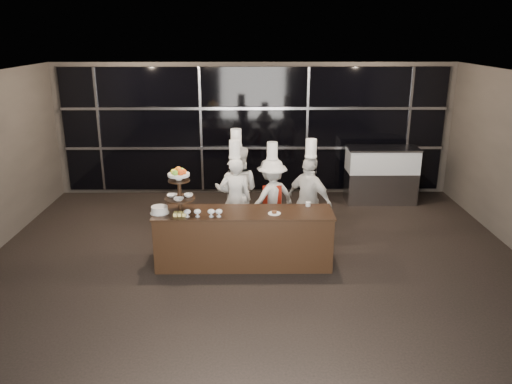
{
  "coord_description": "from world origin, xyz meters",
  "views": [
    {
      "loc": [
        -0.06,
        -6.25,
        3.66
      ],
      "look_at": [
        0.01,
        1.48,
        1.15
      ],
      "focal_mm": 35.0,
      "sensor_mm": 36.0,
      "label": 1
    }
  ],
  "objects_px": {
    "buffet_counter": "(244,238)",
    "display_case": "(381,172)",
    "chef_a": "(235,198)",
    "chef_b": "(237,191)",
    "chef_c": "(272,197)",
    "chef_d": "(309,200)",
    "display_stand": "(179,187)",
    "layer_cake": "(160,210)"
  },
  "relations": [
    {
      "from": "chef_b",
      "to": "chef_c",
      "type": "relative_size",
      "value": 1.13
    },
    {
      "from": "chef_b",
      "to": "buffet_counter",
      "type": "bearing_deg",
      "value": -83.43
    },
    {
      "from": "layer_cake",
      "to": "chef_b",
      "type": "xyz_separation_m",
      "value": [
        1.18,
        1.28,
        -0.1
      ]
    },
    {
      "from": "buffet_counter",
      "to": "display_stand",
      "type": "bearing_deg",
      "value": -179.99
    },
    {
      "from": "chef_b",
      "to": "chef_c",
      "type": "xyz_separation_m",
      "value": [
        0.64,
        -0.05,
        -0.11
      ]
    },
    {
      "from": "buffet_counter",
      "to": "chef_b",
      "type": "xyz_separation_m",
      "value": [
        -0.14,
        1.23,
        0.4
      ]
    },
    {
      "from": "buffet_counter",
      "to": "chef_d",
      "type": "distance_m",
      "value": 1.44
    },
    {
      "from": "chef_b",
      "to": "layer_cake",
      "type": "bearing_deg",
      "value": -132.53
    },
    {
      "from": "display_stand",
      "to": "chef_a",
      "type": "relative_size",
      "value": 0.4
    },
    {
      "from": "chef_a",
      "to": "chef_b",
      "type": "distance_m",
      "value": 0.27
    },
    {
      "from": "buffet_counter",
      "to": "chef_c",
      "type": "relative_size",
      "value": 1.59
    },
    {
      "from": "display_case",
      "to": "chef_d",
      "type": "distance_m",
      "value": 2.97
    },
    {
      "from": "buffet_counter",
      "to": "chef_c",
      "type": "distance_m",
      "value": 1.32
    },
    {
      "from": "chef_c",
      "to": "chef_d",
      "type": "height_order",
      "value": "chef_d"
    },
    {
      "from": "display_case",
      "to": "chef_a",
      "type": "bearing_deg",
      "value": -145.62
    },
    {
      "from": "display_case",
      "to": "layer_cake",
      "type": "bearing_deg",
      "value": -143.61
    },
    {
      "from": "buffet_counter",
      "to": "chef_a",
      "type": "height_order",
      "value": "chef_a"
    },
    {
      "from": "buffet_counter",
      "to": "display_stand",
      "type": "distance_m",
      "value": 1.33
    },
    {
      "from": "layer_cake",
      "to": "chef_d",
      "type": "height_order",
      "value": "chef_d"
    },
    {
      "from": "layer_cake",
      "to": "display_case",
      "type": "distance_m",
      "value": 5.36
    },
    {
      "from": "display_stand",
      "to": "layer_cake",
      "type": "relative_size",
      "value": 2.48
    },
    {
      "from": "buffet_counter",
      "to": "chef_b",
      "type": "height_order",
      "value": "chef_b"
    },
    {
      "from": "display_stand",
      "to": "chef_c",
      "type": "height_order",
      "value": "chef_c"
    },
    {
      "from": "buffet_counter",
      "to": "chef_b",
      "type": "relative_size",
      "value": 1.41
    },
    {
      "from": "chef_c",
      "to": "chef_d",
      "type": "distance_m",
      "value": 0.75
    },
    {
      "from": "buffet_counter",
      "to": "chef_d",
      "type": "relative_size",
      "value": 1.48
    },
    {
      "from": "layer_cake",
      "to": "chef_d",
      "type": "relative_size",
      "value": 0.16
    },
    {
      "from": "display_case",
      "to": "chef_b",
      "type": "relative_size",
      "value": 0.76
    },
    {
      "from": "display_stand",
      "to": "chef_c",
      "type": "xyz_separation_m",
      "value": [
        1.5,
        1.19,
        -0.58
      ]
    },
    {
      "from": "display_case",
      "to": "chef_d",
      "type": "bearing_deg",
      "value": -128.57
    },
    {
      "from": "chef_b",
      "to": "display_case",
      "type": "bearing_deg",
      "value": 31.13
    },
    {
      "from": "display_stand",
      "to": "chef_b",
      "type": "height_order",
      "value": "chef_b"
    },
    {
      "from": "display_stand",
      "to": "chef_b",
      "type": "xyz_separation_m",
      "value": [
        0.86,
        1.24,
        -0.47
      ]
    },
    {
      "from": "buffet_counter",
      "to": "display_stand",
      "type": "xyz_separation_m",
      "value": [
        -1.0,
        -0.0,
        0.87
      ]
    },
    {
      "from": "chef_c",
      "to": "display_case",
      "type": "bearing_deg",
      "value": 37.88
    },
    {
      "from": "chef_a",
      "to": "chef_b",
      "type": "bearing_deg",
      "value": 85.93
    },
    {
      "from": "buffet_counter",
      "to": "display_case",
      "type": "xyz_separation_m",
      "value": [
        2.99,
        3.12,
        0.22
      ]
    },
    {
      "from": "chef_a",
      "to": "layer_cake",
      "type": "bearing_deg",
      "value": -138.65
    },
    {
      "from": "buffet_counter",
      "to": "chef_a",
      "type": "relative_size",
      "value": 1.52
    },
    {
      "from": "layer_cake",
      "to": "buffet_counter",
      "type": "bearing_deg",
      "value": 2.17
    },
    {
      "from": "buffet_counter",
      "to": "chef_a",
      "type": "distance_m",
      "value": 1.04
    },
    {
      "from": "layer_cake",
      "to": "display_case",
      "type": "relative_size",
      "value": 0.2
    }
  ]
}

